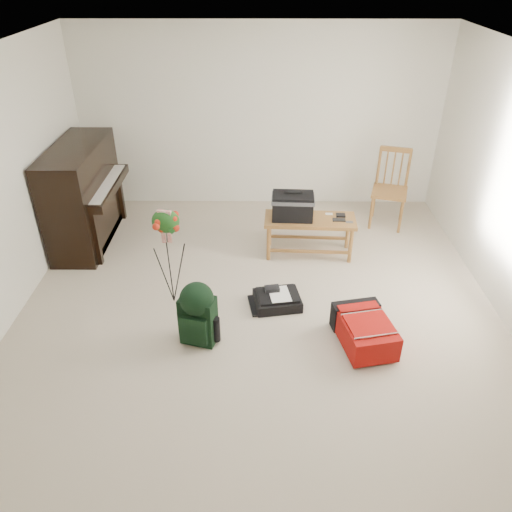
{
  "coord_description": "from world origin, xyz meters",
  "views": [
    {
      "loc": [
        0.01,
        -4.07,
        3.25
      ],
      "look_at": [
        -0.03,
        0.35,
        0.51
      ],
      "focal_mm": 35.0,
      "sensor_mm": 36.0,
      "label": 1
    }
  ],
  "objects_px": {
    "dining_chair": "(389,189)",
    "black_duffel": "(277,299)",
    "flower_stand": "(169,258)",
    "piano": "(84,197)",
    "green_backpack": "(198,311)",
    "bench": "(298,210)",
    "red_suitcase": "(364,327)"
  },
  "relations": [
    {
      "from": "bench",
      "to": "red_suitcase",
      "type": "xyz_separation_m",
      "value": [
        0.55,
        -1.62,
        -0.44
      ]
    },
    {
      "from": "red_suitcase",
      "to": "flower_stand",
      "type": "bearing_deg",
      "value": 150.46
    },
    {
      "from": "dining_chair",
      "to": "piano",
      "type": "bearing_deg",
      "value": -156.57
    },
    {
      "from": "bench",
      "to": "flower_stand",
      "type": "distance_m",
      "value": 1.71
    },
    {
      "from": "dining_chair",
      "to": "black_duffel",
      "type": "distance_m",
      "value": 2.47
    },
    {
      "from": "black_duffel",
      "to": "red_suitcase",
      "type": "bearing_deg",
      "value": -43.85
    },
    {
      "from": "red_suitcase",
      "to": "green_backpack",
      "type": "relative_size",
      "value": 1.14
    },
    {
      "from": "piano",
      "to": "green_backpack",
      "type": "bearing_deg",
      "value": -50.79
    },
    {
      "from": "dining_chair",
      "to": "black_duffel",
      "type": "height_order",
      "value": "dining_chair"
    },
    {
      "from": "dining_chair",
      "to": "flower_stand",
      "type": "distance_m",
      "value": 3.22
    },
    {
      "from": "flower_stand",
      "to": "black_duffel",
      "type": "bearing_deg",
      "value": 8.65
    },
    {
      "from": "dining_chair",
      "to": "black_duffel",
      "type": "xyz_separation_m",
      "value": [
        -1.54,
        -1.88,
        -0.43
      ]
    },
    {
      "from": "red_suitcase",
      "to": "piano",
      "type": "bearing_deg",
      "value": 136.68
    },
    {
      "from": "piano",
      "to": "bench",
      "type": "relative_size",
      "value": 1.35
    },
    {
      "from": "bench",
      "to": "red_suitcase",
      "type": "distance_m",
      "value": 1.76
    },
    {
      "from": "bench",
      "to": "black_duffel",
      "type": "distance_m",
      "value": 1.22
    },
    {
      "from": "bench",
      "to": "red_suitcase",
      "type": "bearing_deg",
      "value": -68.37
    },
    {
      "from": "bench",
      "to": "green_backpack",
      "type": "height_order",
      "value": "bench"
    },
    {
      "from": "piano",
      "to": "dining_chair",
      "type": "height_order",
      "value": "piano"
    },
    {
      "from": "bench",
      "to": "flower_stand",
      "type": "bearing_deg",
      "value": -141.1
    },
    {
      "from": "red_suitcase",
      "to": "black_duffel",
      "type": "bearing_deg",
      "value": 134.09
    },
    {
      "from": "dining_chair",
      "to": "red_suitcase",
      "type": "height_order",
      "value": "dining_chair"
    },
    {
      "from": "dining_chair",
      "to": "green_backpack",
      "type": "xyz_separation_m",
      "value": [
        -2.31,
        -2.46,
        -0.14
      ]
    },
    {
      "from": "red_suitcase",
      "to": "bench",
      "type": "bearing_deg",
      "value": 96.81
    },
    {
      "from": "black_duffel",
      "to": "bench",
      "type": "bearing_deg",
      "value": 66.12
    },
    {
      "from": "black_duffel",
      "to": "piano",
      "type": "bearing_deg",
      "value": 139.66
    },
    {
      "from": "red_suitcase",
      "to": "black_duffel",
      "type": "height_order",
      "value": "red_suitcase"
    },
    {
      "from": "dining_chair",
      "to": "flower_stand",
      "type": "relative_size",
      "value": 0.92
    },
    {
      "from": "dining_chair",
      "to": "red_suitcase",
      "type": "relative_size",
      "value": 1.39
    },
    {
      "from": "bench",
      "to": "green_backpack",
      "type": "distance_m",
      "value": 1.95
    },
    {
      "from": "dining_chair",
      "to": "black_duffel",
      "type": "relative_size",
      "value": 1.95
    },
    {
      "from": "piano",
      "to": "green_backpack",
      "type": "relative_size",
      "value": 2.28
    }
  ]
}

